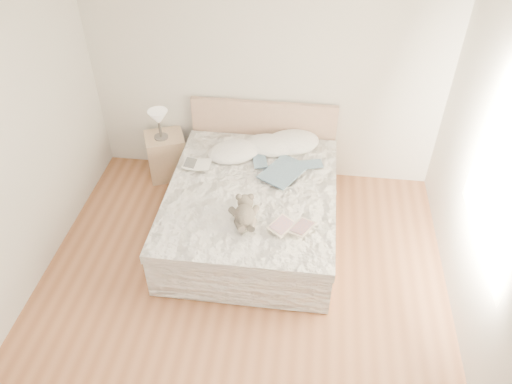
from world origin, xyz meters
TOP-DOWN VIEW (x-y plane):
  - floor at (0.00, 0.00)m, footprint 4.00×4.50m
  - ceiling at (0.00, 0.00)m, footprint 4.00×4.50m
  - wall_back at (0.00, 2.25)m, footprint 4.00×0.02m
  - wall_right at (2.00, 0.00)m, footprint 0.02×4.50m
  - window at (1.99, 0.30)m, footprint 0.02×1.30m
  - bed at (0.00, 1.19)m, footprint 1.72×2.14m
  - nightstand at (-1.17, 2.00)m, footprint 0.57×0.54m
  - table_lamp at (-1.19, 1.97)m, footprint 0.30×0.30m
  - pillow_left at (-0.27, 1.69)m, footprint 0.71×0.63m
  - pillow_middle at (0.11, 1.86)m, footprint 0.62×0.47m
  - pillow_right at (0.35, 1.95)m, footprint 0.76×0.64m
  - blouse at (0.30, 1.41)m, footprint 0.76×0.77m
  - photo_book at (-0.63, 1.41)m, footprint 0.31×0.22m
  - childrens_book at (0.45, 0.58)m, footprint 0.45×0.41m
  - teddy_bear at (0.01, 0.58)m, footprint 0.33×0.41m

SIDE VIEW (x-z plane):
  - floor at x=0.00m, z-range 0.00..0.00m
  - nightstand at x=-1.17m, z-range 0.00..0.56m
  - bed at x=0.00m, z-range -0.19..0.81m
  - blouse at x=0.30m, z-range 0.62..0.64m
  - photo_book at x=-0.63m, z-range 0.62..0.64m
  - childrens_book at x=0.45m, z-range 0.62..0.64m
  - pillow_left at x=-0.27m, z-range 0.55..0.73m
  - pillow_middle at x=0.11m, z-range 0.55..0.73m
  - pillow_right at x=0.35m, z-range 0.54..0.74m
  - teddy_bear at x=0.01m, z-range 0.55..0.75m
  - table_lamp at x=-1.19m, z-range 0.64..1.00m
  - wall_back at x=0.00m, z-range 0.00..2.70m
  - wall_right at x=2.00m, z-range 0.00..2.70m
  - window at x=1.99m, z-range 0.90..2.00m
  - ceiling at x=0.00m, z-range 2.70..2.70m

